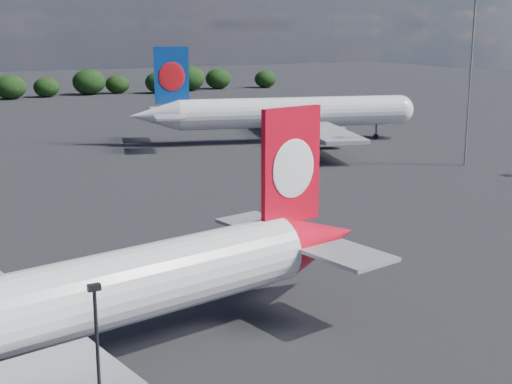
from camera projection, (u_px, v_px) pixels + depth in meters
name	position (u px, v px, depth m)	size (l,w,h in m)	color
qantas_airliner	(72.00, 302.00, 43.46)	(46.89, 44.79, 15.35)	white
china_southern_airliner	(282.00, 113.00, 130.54)	(52.82, 50.62, 17.48)	white
floodlight_mast_near	(472.00, 59.00, 106.22)	(1.60, 1.60, 25.61)	gray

